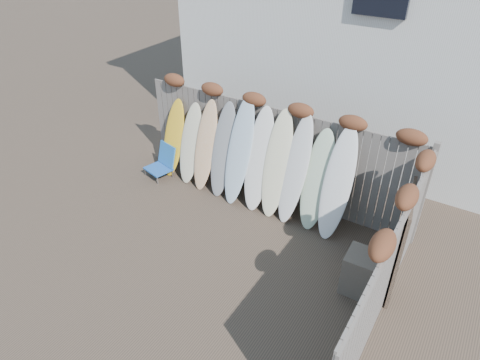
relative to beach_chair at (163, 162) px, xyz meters
The scene contains 17 objects.
ground 3.02m from the beach_chair, 35.76° to the right, with size 80.00×80.00×0.00m, color #493A2D.
back_fence 2.71m from the beach_chair, 14.32° to the left, with size 6.05×0.28×2.24m.
right_fence 5.69m from the beach_chair, 15.47° to the right, with size 0.28×4.40×2.24m.
house 6.27m from the beach_chair, 58.22° to the left, with size 8.50×5.50×6.33m.
beach_chair is the anchor object (origin of this frame).
wooden_crate 5.15m from the beach_chair, 11.19° to the right, with size 0.63×0.52×0.73m, color brown.
lattice_panel 5.47m from the beach_chair, ahead, with size 0.05×1.18×1.77m, color #3C3224.
surfboard_0 0.61m from the beach_chair, 61.24° to the left, with size 0.53×0.07×1.80m, color yellow.
surfboard_1 0.89m from the beach_chair, 20.50° to the left, with size 0.52×0.07×1.83m, color beige.
surfboard_2 1.27m from the beach_chair, 11.61° to the left, with size 0.50×0.07×2.01m, color #E5977B.
surfboard_3 1.68m from the beach_chair, ahead, with size 0.51×0.07×2.06m, color gray.
surfboard_4 2.10m from the beach_chair, ahead, with size 0.54×0.07×2.30m, color silver.
surfboard_5 2.51m from the beach_chair, ahead, with size 0.54×0.07×2.16m, color white.
surfboard_6 2.90m from the beach_chair, ahead, with size 0.53×0.07×2.19m, color #EFEAC0.
surfboard_7 3.28m from the beach_chair, ahead, with size 0.49×0.07×2.20m, color white.
surfboard_8 3.70m from the beach_chair, ahead, with size 0.54×0.07×2.00m, color beige.
surfboard_9 4.12m from the beach_chair, ahead, with size 0.53×0.07×2.20m, color white.
Camera 1 is at (3.52, -4.42, 5.36)m, focal length 32.00 mm.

